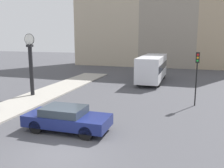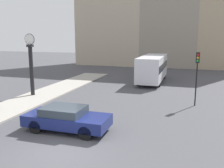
{
  "view_description": "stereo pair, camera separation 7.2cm",
  "coord_description": "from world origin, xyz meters",
  "px_view_note": "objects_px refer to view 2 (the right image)",
  "views": [
    {
      "loc": [
        5.21,
        -9.13,
        5.01
      ],
      "look_at": [
        0.01,
        7.62,
        1.62
      ],
      "focal_mm": 40.0,
      "sensor_mm": 36.0,
      "label": 1
    },
    {
      "loc": [
        5.28,
        -9.11,
        5.01
      ],
      "look_at": [
        0.01,
        7.62,
        1.62
      ],
      "focal_mm": 40.0,
      "sensor_mm": 36.0,
      "label": 2
    }
  ],
  "objects_px": {
    "sedan_car": "(66,118)",
    "street_clock": "(31,65)",
    "traffic_light_far": "(197,68)",
    "bus_distant": "(153,67)"
  },
  "relations": [
    {
      "from": "sedan_car",
      "to": "traffic_light_far",
      "type": "height_order",
      "value": "traffic_light_far"
    },
    {
      "from": "sedan_car",
      "to": "street_clock",
      "type": "relative_size",
      "value": 0.89
    },
    {
      "from": "sedan_car",
      "to": "bus_distant",
      "type": "relative_size",
      "value": 0.56
    },
    {
      "from": "street_clock",
      "to": "traffic_light_far",
      "type": "bearing_deg",
      "value": 4.52
    },
    {
      "from": "sedan_car",
      "to": "street_clock",
      "type": "xyz_separation_m",
      "value": [
        -6.41,
        6.17,
        1.93
      ]
    },
    {
      "from": "bus_distant",
      "to": "street_clock",
      "type": "relative_size",
      "value": 1.6
    },
    {
      "from": "sedan_car",
      "to": "traffic_light_far",
      "type": "relative_size",
      "value": 1.17
    },
    {
      "from": "traffic_light_far",
      "to": "street_clock",
      "type": "bearing_deg",
      "value": -175.48
    },
    {
      "from": "bus_distant",
      "to": "traffic_light_far",
      "type": "relative_size",
      "value": 2.09
    },
    {
      "from": "traffic_light_far",
      "to": "street_clock",
      "type": "height_order",
      "value": "street_clock"
    }
  ]
}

